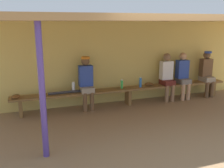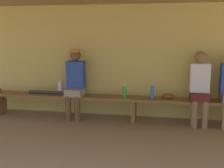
% 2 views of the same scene
% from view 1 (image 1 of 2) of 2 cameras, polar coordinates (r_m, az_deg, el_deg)
% --- Properties ---
extents(ground_plane, '(24.00, 24.00, 0.00)m').
position_cam_1_polar(ground_plane, '(5.67, 9.71, -9.12)').
color(ground_plane, '#8C6D4C').
extents(back_wall, '(8.00, 0.20, 2.20)m').
position_cam_1_polar(back_wall, '(7.12, 2.33, 4.98)').
color(back_wall, '#D8BC60').
rests_on(back_wall, ground).
extents(dugout_roof, '(8.00, 2.80, 0.12)m').
position_cam_1_polar(dugout_roof, '(5.85, 7.24, 14.39)').
color(dugout_roof, '#9E7547').
rests_on(dugout_roof, back_wall).
extents(support_post, '(0.10, 0.10, 2.20)m').
position_cam_1_polar(support_post, '(4.15, -15.34, -1.88)').
color(support_post, '#4C388C').
rests_on(support_post, ground).
extents(bench, '(6.00, 0.36, 0.46)m').
position_cam_1_polar(bench, '(6.86, 3.64, -1.46)').
color(bench, brown).
rests_on(bench, ground).
extents(player_in_white, '(0.34, 0.42, 1.34)m').
position_cam_1_polar(player_in_white, '(8.09, 20.43, 2.63)').
color(player_in_white, gray).
rests_on(player_in_white, ground).
extents(player_in_red, '(0.34, 0.42, 1.34)m').
position_cam_1_polar(player_in_red, '(6.43, -5.76, 0.76)').
color(player_in_red, gray).
rests_on(player_in_red, ground).
extents(player_leftmost, '(0.34, 0.42, 1.34)m').
position_cam_1_polar(player_leftmost, '(7.60, 15.61, 2.19)').
color(player_leftmost, slate).
rests_on(player_leftmost, ground).
extents(player_shirtless_tan, '(0.34, 0.42, 1.34)m').
position_cam_1_polar(player_shirtless_tan, '(7.31, 12.22, 1.96)').
color(player_shirtless_tan, '#591E19').
rests_on(player_shirtless_tan, ground).
extents(water_bottle_orange, '(0.08, 0.08, 0.27)m').
position_cam_1_polar(water_bottle_orange, '(6.45, -8.63, -0.73)').
color(water_bottle_orange, silver).
rests_on(water_bottle_orange, bench).
extents(water_bottle_blue, '(0.07, 0.07, 0.28)m').
position_cam_1_polar(water_bottle_blue, '(6.93, 6.38, 0.38)').
color(water_bottle_blue, blue).
rests_on(water_bottle_blue, bench).
extents(water_bottle_green, '(0.07, 0.07, 0.24)m').
position_cam_1_polar(water_bottle_green, '(6.77, 2.21, -0.02)').
color(water_bottle_green, green).
rests_on(water_bottle_green, bench).
extents(baseball_glove_dark_brown, '(0.27, 0.21, 0.09)m').
position_cam_1_polar(baseball_glove_dark_brown, '(7.13, 8.29, -0.03)').
color(baseball_glove_dark_brown, brown).
rests_on(baseball_glove_dark_brown, bench).
extents(baseball_glove_tan, '(0.28, 0.29, 0.09)m').
position_cam_1_polar(baseball_glove_tan, '(6.30, -20.73, -2.64)').
color(baseball_glove_tan, brown).
rests_on(baseball_glove_tan, bench).
extents(baseball_bat, '(0.85, 0.08, 0.07)m').
position_cam_1_polar(baseball_bat, '(6.39, -10.37, -1.82)').
color(baseball_bat, '#333338').
rests_on(baseball_bat, bench).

